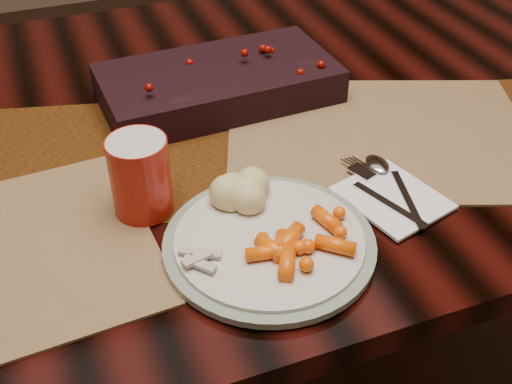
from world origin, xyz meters
name	(u,v)px	position (x,y,z in m)	size (l,w,h in m)	color
dining_table	(218,276)	(0.00, 0.00, 0.38)	(1.80, 1.00, 0.75)	black
table_runner	(263,147)	(0.05, -0.12, 0.75)	(1.57, 0.32, 0.00)	#321C07
centerpiece	(218,78)	(0.03, 0.04, 0.79)	(0.39, 0.20, 0.08)	black
placemat_main	(380,135)	(0.23, -0.15, 0.75)	(0.48, 0.35, 0.00)	brown
dinner_plate	(269,242)	(-0.02, -0.33, 0.76)	(0.27, 0.27, 0.01)	beige
baby_carrots	(298,239)	(0.00, -0.36, 0.78)	(0.12, 0.10, 0.02)	#FF5D07
mashed_potatoes	(243,185)	(-0.03, -0.25, 0.79)	(0.08, 0.07, 0.05)	#F1D88E
turkey_shreds	(205,254)	(-0.11, -0.34, 0.78)	(0.06, 0.05, 0.01)	tan
napkin	(392,198)	(0.17, -0.30, 0.76)	(0.12, 0.13, 0.00)	white
fork	(382,196)	(0.15, -0.30, 0.76)	(0.02, 0.16, 0.00)	#ADABC6
spoon	(397,188)	(0.18, -0.29, 0.76)	(0.03, 0.16, 0.00)	silver
red_cup	(140,176)	(-0.15, -0.20, 0.81)	(0.08, 0.08, 0.11)	#A51A0E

